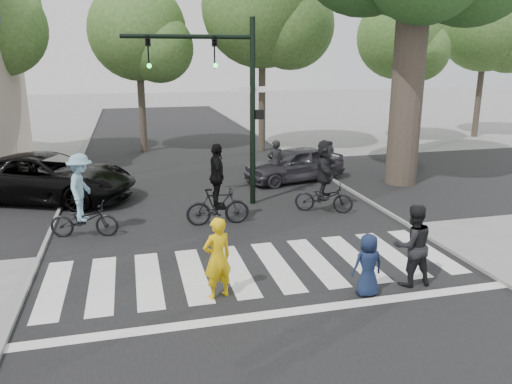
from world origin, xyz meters
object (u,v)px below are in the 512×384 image
cyclist_mid (217,192)px  pedestrian_adult (412,245)px  pedestrian_child (368,265)px  cyclist_left (82,202)px  car_suv (48,177)px  pedestrian_woman (217,258)px  traffic_signal (226,87)px  cyclist_right (324,180)px  car_grey (294,164)px

cyclist_mid → pedestrian_adult: bearing=-56.0°
pedestrian_child → cyclist_left: (-5.96, 5.12, 0.34)m
pedestrian_child → car_suv: size_ratio=0.23×
pedestrian_woman → cyclist_left: cyclist_left is taller
traffic_signal → cyclist_right: bearing=-27.7°
pedestrian_adult → car_grey: bearing=-92.1°
cyclist_mid → cyclist_right: (3.49, 0.39, 0.04)m
cyclist_right → car_grey: size_ratio=0.58×
pedestrian_child → car_grey: size_ratio=0.33×
cyclist_left → cyclist_right: cyclist_right is taller
car_suv → cyclist_right: bearing=-89.4°
cyclist_mid → car_suv: size_ratio=0.41×
cyclist_mid → car_suv: bearing=142.5°
pedestrian_adult → cyclist_left: cyclist_left is taller
traffic_signal → cyclist_right: size_ratio=2.57×
pedestrian_woman → pedestrian_child: (3.03, -0.67, -0.20)m
traffic_signal → cyclist_mid: size_ratio=2.47×
car_grey → cyclist_mid: bearing=-53.8°
pedestrian_adult → cyclist_left: (-7.10, 4.89, 0.10)m
pedestrian_adult → car_grey: pedestrian_adult is taller
cyclist_left → car_suv: bearing=109.4°
cyclist_left → traffic_signal: bearing=24.0°
car_grey → pedestrian_woman: bearing=-40.5°
car_grey → traffic_signal: bearing=-63.5°
cyclist_left → pedestrian_adult: bearing=-34.6°
cyclist_mid → traffic_signal: bearing=70.1°
pedestrian_woman → pedestrian_child: size_ratio=1.29×
pedestrian_child → cyclist_mid: (-2.22, 5.21, 0.33)m
cyclist_right → car_suv: (-8.67, 3.58, -0.23)m
pedestrian_child → car_suv: (-7.39, 9.19, 0.14)m
car_suv → traffic_signal: bearing=-86.7°
car_suv → car_grey: 9.07m
pedestrian_woman → cyclist_left: (-2.93, 4.45, 0.14)m
pedestrian_woman → car_grey: 10.22m
car_grey → cyclist_right: bearing=-18.5°
cyclist_right → cyclist_mid: bearing=-173.6°
traffic_signal → car_grey: traffic_signal is taller
pedestrian_woman → pedestrian_adult: (4.17, -0.44, 0.04)m
pedestrian_child → traffic_signal: bearing=-78.7°
pedestrian_woman → pedestrian_child: pedestrian_woman is taller
car_suv → car_grey: size_ratio=1.45×
pedestrian_woman → car_grey: pedestrian_woman is taller
pedestrian_child → car_suv: bearing=-52.2°
pedestrian_adult → cyclist_mid: size_ratio=0.75×
pedestrian_adult → cyclist_mid: (-3.36, 4.99, 0.09)m
pedestrian_woman → cyclist_mid: (0.81, 4.55, 0.13)m
traffic_signal → pedestrian_woman: bearing=-103.0°
pedestrian_adult → car_suv: 12.38m
cyclist_mid → car_grey: size_ratio=0.60×
cyclist_right → car_suv: size_ratio=0.40×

